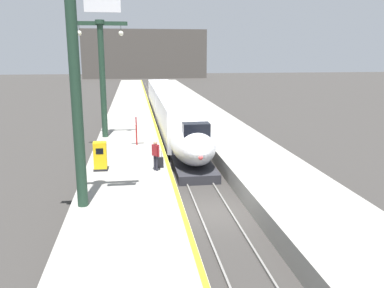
{
  "coord_description": "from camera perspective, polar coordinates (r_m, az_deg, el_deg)",
  "views": [
    {
      "loc": [
        -3.61,
        -17.61,
        7.44
      ],
      "look_at": [
        -0.06,
        6.79,
        1.8
      ],
      "focal_mm": 37.51,
      "sensor_mm": 36.0,
      "label": 1
    }
  ],
  "objects": [
    {
      "name": "ticket_machine_yellow",
      "position": [
        22.72,
        -12.91,
        -1.85
      ],
      "size": [
        0.76,
        0.62,
        1.6
      ],
      "color": "yellow",
      "rests_on": "platform_left"
    },
    {
      "name": "ground_plane",
      "position": [
        19.45,
        3.11,
        -9.62
      ],
      "size": [
        260.0,
        260.0,
        0.0
      ],
      "primitive_type": "plane",
      "color": "#33302D"
    },
    {
      "name": "rail_main_left",
      "position": [
        45.8,
        -4.58,
        3.57
      ],
      "size": [
        0.08,
        110.0,
        0.12
      ],
      "primitive_type": "cube",
      "color": "slate",
      "rests_on": "ground"
    },
    {
      "name": "platform_left",
      "position": [
        42.92,
        -8.76,
        3.46
      ],
      "size": [
        4.8,
        110.0,
        1.05
      ],
      "primitive_type": "cube",
      "color": "gray",
      "rests_on": "ground"
    },
    {
      "name": "highspeed_train_main",
      "position": [
        40.39,
        -3.07,
        5.02
      ],
      "size": [
        2.92,
        37.88,
        3.6
      ],
      "color": "silver",
      "rests_on": "ground"
    },
    {
      "name": "platform_right",
      "position": [
        43.6,
        1.96,
        3.75
      ],
      "size": [
        4.8,
        110.0,
        1.05
      ],
      "primitive_type": "cube",
      "color": "gray",
      "rests_on": "ground"
    },
    {
      "name": "passenger_near_edge",
      "position": [
        22.12,
        -5.2,
        -1.3
      ],
      "size": [
        0.41,
        0.46,
        1.69
      ],
      "color": "#23232D",
      "rests_on": "platform_left"
    },
    {
      "name": "station_column_near",
      "position": [
        16.78,
        -16.25,
        11.22
      ],
      "size": [
        4.0,
        0.68,
        9.96
      ],
      "color": "#1E3828",
      "rests_on": "platform_left"
    },
    {
      "name": "departure_info_board",
      "position": [
        28.36,
        -7.94,
        2.85
      ],
      "size": [
        0.9,
        0.1,
        2.12
      ],
      "color": "maroon",
      "rests_on": "platform_left"
    },
    {
      "name": "terminus_back_wall",
      "position": [
        119.67,
        -6.69,
        12.58
      ],
      "size": [
        36.0,
        2.0,
        14.0
      ],
      "primitive_type": "cube",
      "color": "#4C4742",
      "rests_on": "ground"
    },
    {
      "name": "station_column_mid",
      "position": [
        31.25,
        -12.68,
        10.54
      ],
      "size": [
        4.0,
        0.68,
        8.72
      ],
      "color": "#1E3828",
      "rests_on": "platform_left"
    },
    {
      "name": "rolling_suitcase",
      "position": [
        22.82,
        -4.59,
        -2.62
      ],
      "size": [
        0.4,
        0.22,
        0.98
      ],
      "color": "black",
      "rests_on": "platform_left"
    },
    {
      "name": "platform_left_safety_stripe",
      "position": [
        42.88,
        -5.73,
        4.25
      ],
      "size": [
        0.2,
        107.8,
        0.01
      ],
      "primitive_type": "cube",
      "color": "yellow",
      "rests_on": "platform_left"
    },
    {
      "name": "rail_main_right",
      "position": [
        45.92,
        -2.71,
        3.62
      ],
      "size": [
        0.08,
        110.0,
        0.12
      ],
      "primitive_type": "cube",
      "color": "slate",
      "rests_on": "ground"
    }
  ]
}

